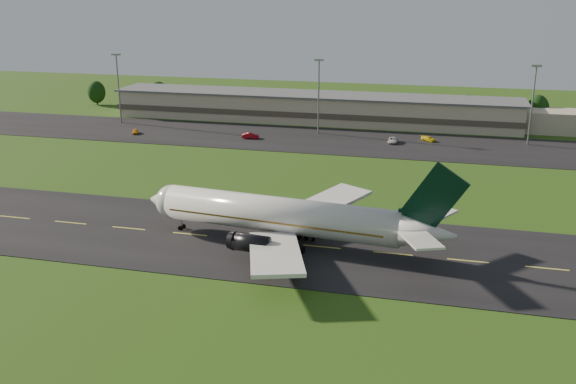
% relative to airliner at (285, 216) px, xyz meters
% --- Properties ---
extents(ground, '(360.00, 360.00, 0.00)m').
position_rel_airliner_xyz_m(ground, '(-16.06, 0.09, -4.66)').
color(ground, '#264711').
rests_on(ground, ground).
extents(taxiway, '(220.00, 30.00, 0.10)m').
position_rel_airliner_xyz_m(taxiway, '(-16.06, 0.09, -4.61)').
color(taxiway, black).
rests_on(taxiway, ground).
extents(apron, '(260.00, 30.00, 0.10)m').
position_rel_airliner_xyz_m(apron, '(-16.06, 72.09, -4.61)').
color(apron, black).
rests_on(apron, ground).
extents(airliner, '(51.24, 41.95, 15.57)m').
position_rel_airliner_xyz_m(airliner, '(0.00, 0.00, 0.00)').
color(airliner, silver).
rests_on(airliner, ground).
extents(terminal, '(145.00, 16.00, 8.40)m').
position_rel_airliner_xyz_m(terminal, '(-9.66, 96.27, -0.67)').
color(terminal, '#BEAC91').
rests_on(terminal, ground).
extents(light_mast_west, '(2.40, 1.20, 20.35)m').
position_rel_airliner_xyz_m(light_mast_west, '(-71.06, 80.09, 8.08)').
color(light_mast_west, gray).
rests_on(light_mast_west, ground).
extents(light_mast_centre, '(2.40, 1.20, 20.35)m').
position_rel_airliner_xyz_m(light_mast_centre, '(-11.06, 80.09, 8.08)').
color(light_mast_centre, gray).
rests_on(light_mast_centre, ground).
extents(light_mast_east, '(2.40, 1.20, 20.35)m').
position_rel_airliner_xyz_m(light_mast_east, '(43.94, 80.09, 8.08)').
color(light_mast_east, gray).
rests_on(light_mast_east, ground).
extents(tree_line, '(201.98, 8.83, 9.30)m').
position_rel_airliner_xyz_m(tree_line, '(21.86, 105.44, 0.10)').
color(tree_line, black).
rests_on(tree_line, ground).
extents(service_vehicle_a, '(2.87, 3.98, 1.26)m').
position_rel_airliner_xyz_m(service_vehicle_a, '(-59.87, 67.04, -3.93)').
color(service_vehicle_a, '#F1A10E').
rests_on(service_vehicle_a, apron).
extents(service_vehicle_b, '(4.74, 2.49, 1.49)m').
position_rel_airliner_xyz_m(service_vehicle_b, '(-27.24, 69.22, -3.82)').
color(service_vehicle_b, '#A20A15').
rests_on(service_vehicle_b, apron).
extents(service_vehicle_c, '(2.35, 5.03, 1.39)m').
position_rel_airliner_xyz_m(service_vehicle_c, '(10.14, 73.44, -3.86)').
color(service_vehicle_c, silver).
rests_on(service_vehicle_c, apron).
extents(service_vehicle_d, '(4.41, 3.80, 1.22)m').
position_rel_airliner_xyz_m(service_vehicle_d, '(19.04, 77.70, -3.95)').
color(service_vehicle_d, yellow).
rests_on(service_vehicle_d, apron).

